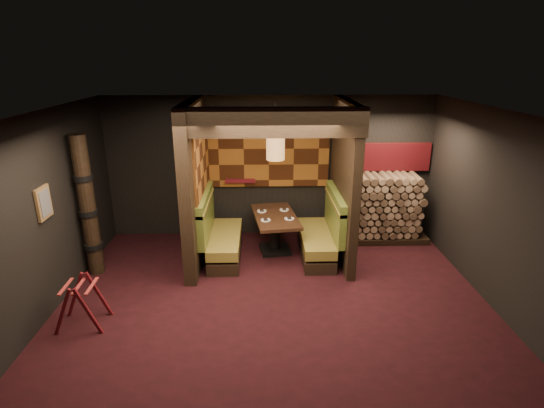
% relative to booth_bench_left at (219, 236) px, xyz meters
% --- Properties ---
extents(floor, '(6.50, 5.50, 0.02)m').
position_rel_booth_bench_left_xyz_m(floor, '(0.96, -1.65, -0.41)').
color(floor, black).
rests_on(floor, ground).
extents(ceiling, '(6.50, 5.50, 0.02)m').
position_rel_booth_bench_left_xyz_m(ceiling, '(0.96, -1.65, 2.46)').
color(ceiling, black).
rests_on(ceiling, ground).
extents(wall_back, '(6.50, 0.02, 2.85)m').
position_rel_booth_bench_left_xyz_m(wall_back, '(0.96, 1.11, 1.02)').
color(wall_back, black).
rests_on(wall_back, ground).
extents(wall_front, '(6.50, 0.02, 2.85)m').
position_rel_booth_bench_left_xyz_m(wall_front, '(0.96, -4.41, 1.02)').
color(wall_front, black).
rests_on(wall_front, ground).
extents(wall_left, '(0.02, 5.50, 2.85)m').
position_rel_booth_bench_left_xyz_m(wall_left, '(-2.30, -1.65, 1.02)').
color(wall_left, black).
rests_on(wall_left, ground).
extents(wall_right, '(0.02, 5.50, 2.85)m').
position_rel_booth_bench_left_xyz_m(wall_right, '(4.22, -1.65, 1.02)').
color(wall_right, black).
rests_on(wall_right, ground).
extents(partition_left, '(0.20, 2.20, 2.85)m').
position_rel_booth_bench_left_xyz_m(partition_left, '(-0.39, -0.00, 1.02)').
color(partition_left, black).
rests_on(partition_left, floor).
extents(partition_right, '(0.15, 2.10, 2.85)m').
position_rel_booth_bench_left_xyz_m(partition_right, '(2.26, 0.05, 1.02)').
color(partition_right, black).
rests_on(partition_right, floor).
extents(header_beam, '(2.85, 0.18, 0.44)m').
position_rel_booth_bench_left_xyz_m(header_beam, '(0.94, -0.95, 2.23)').
color(header_beam, black).
rests_on(header_beam, partition_left).
extents(tapa_back_panel, '(2.40, 0.06, 1.55)m').
position_rel_booth_bench_left_xyz_m(tapa_back_panel, '(0.94, 1.06, 1.42)').
color(tapa_back_panel, brown).
rests_on(tapa_back_panel, wall_back).
extents(tapa_side_panel, '(0.04, 1.85, 1.45)m').
position_rel_booth_bench_left_xyz_m(tapa_side_panel, '(-0.27, 0.17, 1.45)').
color(tapa_side_panel, brown).
rests_on(tapa_side_panel, partition_left).
extents(lacquer_shelf, '(0.60, 0.12, 0.07)m').
position_rel_booth_bench_left_xyz_m(lacquer_shelf, '(0.36, 1.00, 0.78)').
color(lacquer_shelf, maroon).
rests_on(lacquer_shelf, wall_back).
extents(booth_bench_left, '(0.68, 1.60, 1.14)m').
position_rel_booth_bench_left_xyz_m(booth_bench_left, '(0.00, 0.00, 0.00)').
color(booth_bench_left, black).
rests_on(booth_bench_left, floor).
extents(booth_bench_right, '(0.68, 1.60, 1.14)m').
position_rel_booth_bench_left_xyz_m(booth_bench_right, '(1.89, 0.00, 0.00)').
color(booth_bench_right, black).
rests_on(booth_bench_right, floor).
extents(dining_table, '(0.94, 1.48, 0.74)m').
position_rel_booth_bench_left_xyz_m(dining_table, '(1.04, 0.20, 0.10)').
color(dining_table, black).
rests_on(dining_table, floor).
extents(place_settings, '(0.68, 0.71, 0.03)m').
position_rel_booth_bench_left_xyz_m(place_settings, '(1.04, 0.20, 0.35)').
color(place_settings, white).
rests_on(place_settings, dining_table).
extents(pendant_lamp, '(0.33, 0.33, 1.04)m').
position_rel_booth_bench_left_xyz_m(pendant_lamp, '(1.04, 0.15, 1.64)').
color(pendant_lamp, '#A8733D').
rests_on(pendant_lamp, ceiling).
extents(framed_picture, '(0.05, 0.36, 0.46)m').
position_rel_booth_bench_left_xyz_m(framed_picture, '(-2.25, -1.55, 1.22)').
color(framed_picture, olive).
rests_on(framed_picture, wall_left).
extents(luggage_rack, '(0.69, 0.49, 0.74)m').
position_rel_booth_bench_left_xyz_m(luggage_rack, '(-1.71, -2.08, -0.03)').
color(luggage_rack, '#4C0D12').
rests_on(luggage_rack, floor).
extents(totem_column, '(0.31, 0.31, 2.40)m').
position_rel_booth_bench_left_xyz_m(totem_column, '(-2.09, -0.55, 0.79)').
color(totem_column, black).
rests_on(totem_column, floor).
extents(firewood_stack, '(1.73, 0.70, 1.36)m').
position_rel_booth_bench_left_xyz_m(firewood_stack, '(3.25, 0.70, 0.28)').
color(firewood_stack, black).
rests_on(firewood_stack, floor).
extents(mosaic_header, '(1.83, 0.10, 0.56)m').
position_rel_booth_bench_left_xyz_m(mosaic_header, '(3.25, 1.03, 1.24)').
color(mosaic_header, maroon).
rests_on(mosaic_header, wall_back).
extents(bay_front_post, '(0.08, 0.08, 2.85)m').
position_rel_booth_bench_left_xyz_m(bay_front_post, '(2.35, 0.31, 1.02)').
color(bay_front_post, black).
rests_on(bay_front_post, floor).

